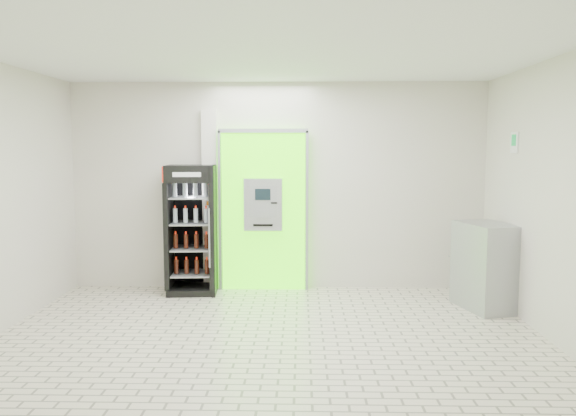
{
  "coord_description": "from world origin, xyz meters",
  "views": [
    {
      "loc": [
        0.35,
        -5.65,
        2.04
      ],
      "look_at": [
        0.18,
        1.2,
        1.32
      ],
      "focal_mm": 35.0,
      "sensor_mm": 36.0,
      "label": 1
    }
  ],
  "objects": [
    {
      "name": "ground",
      "position": [
        0.0,
        0.0,
        0.0
      ],
      "size": [
        6.0,
        6.0,
        0.0
      ],
      "primitive_type": "plane",
      "color": "beige",
      "rests_on": "ground"
    },
    {
      "name": "steel_cabinet",
      "position": [
        2.71,
        1.44,
        0.55
      ],
      "size": [
        0.76,
        0.94,
        1.1
      ],
      "rotation": [
        0.0,
        0.0,
        0.26
      ],
      "color": "#979A9E",
      "rests_on": "ground"
    },
    {
      "name": "room_shell",
      "position": [
        0.0,
        0.0,
        1.84
      ],
      "size": [
        6.0,
        6.0,
        6.0
      ],
      "color": "beige",
      "rests_on": "ground"
    },
    {
      "name": "pillar",
      "position": [
        -0.98,
        2.45,
        1.3
      ],
      "size": [
        0.22,
        0.11,
        2.6
      ],
      "color": "silver",
      "rests_on": "ground"
    },
    {
      "name": "atm_assembly",
      "position": [
        -0.2,
        2.41,
        1.17
      ],
      "size": [
        1.3,
        0.24,
        2.33
      ],
      "color": "#41E705",
      "rests_on": "ground"
    },
    {
      "name": "exit_sign",
      "position": [
        2.99,
        1.4,
        2.12
      ],
      "size": [
        0.02,
        0.22,
        0.26
      ],
      "color": "white",
      "rests_on": "room_shell"
    },
    {
      "name": "beverage_cooler",
      "position": [
        -1.2,
        2.19,
        0.87
      ],
      "size": [
        0.72,
        0.67,
        1.82
      ],
      "rotation": [
        0.0,
        0.0,
        0.07
      ],
      "color": "black",
      "rests_on": "ground"
    }
  ]
}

